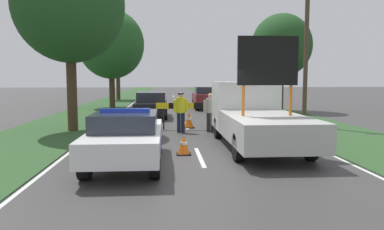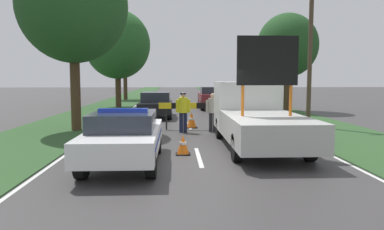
{
  "view_description": "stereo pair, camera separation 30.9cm",
  "coord_description": "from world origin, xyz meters",
  "px_view_note": "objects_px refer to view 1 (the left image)",
  "views": [
    {
      "loc": [
        -0.98,
        -9.87,
        2.28
      ],
      "look_at": [
        -0.14,
        1.89,
        1.1
      ],
      "focal_mm": 35.0,
      "sensor_mm": 36.0,
      "label": 1
    },
    {
      "loc": [
        -0.67,
        -9.88,
        2.28
      ],
      "look_at": [
        -0.14,
        1.89,
        1.1
      ],
      "focal_mm": 35.0,
      "sensor_mm": 36.0,
      "label": 2
    }
  ],
  "objects_px": {
    "roadside_tree_near_left": "(69,5)",
    "utility_pole": "(306,45)",
    "traffic_cone_centre_front": "(189,120)",
    "queued_car_sedan_black": "(151,105)",
    "road_barrier": "(194,107)",
    "traffic_cone_near_police": "(184,145)",
    "roadside_tree_mid_right": "(118,52)",
    "work_truck": "(254,115)",
    "pedestrian_civilian": "(210,109)",
    "roadside_tree_near_right": "(111,44)",
    "roadside_tree_mid_left": "(282,46)",
    "police_officer": "(181,109)",
    "queued_car_wagon_maroon": "(206,98)",
    "police_car": "(126,136)"
  },
  "relations": [
    {
      "from": "roadside_tree_near_left",
      "to": "utility_pole",
      "type": "xyz_separation_m",
      "value": [
        10.42,
        0.79,
        -1.49
      ]
    },
    {
      "from": "traffic_cone_centre_front",
      "to": "queued_car_sedan_black",
      "type": "height_order",
      "value": "queued_car_sedan_black"
    },
    {
      "from": "road_barrier",
      "to": "traffic_cone_near_police",
      "type": "xyz_separation_m",
      "value": [
        -0.71,
        -5.44,
        -0.69
      ]
    },
    {
      "from": "roadside_tree_mid_right",
      "to": "work_truck",
      "type": "bearing_deg",
      "value": -73.62
    },
    {
      "from": "pedestrian_civilian",
      "to": "roadside_tree_near_right",
      "type": "relative_size",
      "value": 0.22
    },
    {
      "from": "pedestrian_civilian",
      "to": "roadside_tree_mid_left",
      "type": "distance_m",
      "value": 11.82
    },
    {
      "from": "police_officer",
      "to": "road_barrier",
      "type": "bearing_deg",
      "value": -138.41
    },
    {
      "from": "traffic_cone_centre_front",
      "to": "roadside_tree_mid_right",
      "type": "distance_m",
      "value": 23.13
    },
    {
      "from": "police_officer",
      "to": "queued_car_sedan_black",
      "type": "bearing_deg",
      "value": -92.27
    },
    {
      "from": "work_truck",
      "to": "roadside_tree_near_right",
      "type": "relative_size",
      "value": 0.85
    },
    {
      "from": "queued_car_wagon_maroon",
      "to": "roadside_tree_mid_left",
      "type": "relative_size",
      "value": 0.6
    },
    {
      "from": "police_officer",
      "to": "roadside_tree_near_right",
      "type": "height_order",
      "value": "roadside_tree_near_right"
    },
    {
      "from": "road_barrier",
      "to": "work_truck",
      "type": "bearing_deg",
      "value": -65.03
    },
    {
      "from": "roadside_tree_near_left",
      "to": "utility_pole",
      "type": "bearing_deg",
      "value": 4.35
    },
    {
      "from": "queued_car_wagon_maroon",
      "to": "utility_pole",
      "type": "distance_m",
      "value": 11.16
    },
    {
      "from": "pedestrian_civilian",
      "to": "traffic_cone_near_police",
      "type": "distance_m",
      "value": 4.8
    },
    {
      "from": "police_officer",
      "to": "roadside_tree_near_left",
      "type": "bearing_deg",
      "value": -24.61
    },
    {
      "from": "queued_car_sedan_black",
      "to": "roadside_tree_near_right",
      "type": "relative_size",
      "value": 0.58
    },
    {
      "from": "traffic_cone_near_police",
      "to": "traffic_cone_centre_front",
      "type": "height_order",
      "value": "traffic_cone_centre_front"
    },
    {
      "from": "pedestrian_civilian",
      "to": "work_truck",
      "type": "bearing_deg",
      "value": -84.63
    },
    {
      "from": "queued_car_wagon_maroon",
      "to": "roadside_tree_mid_left",
      "type": "distance_m",
      "value": 6.43
    },
    {
      "from": "traffic_cone_centre_front",
      "to": "queued_car_sedan_black",
      "type": "distance_m",
      "value": 4.98
    },
    {
      "from": "roadside_tree_mid_right",
      "to": "roadside_tree_near_left",
      "type": "bearing_deg",
      "value": -87.81
    },
    {
      "from": "queued_car_sedan_black",
      "to": "utility_pole",
      "type": "height_order",
      "value": "utility_pole"
    },
    {
      "from": "pedestrian_civilian",
      "to": "queued_car_wagon_maroon",
      "type": "bearing_deg",
      "value": 71.1
    },
    {
      "from": "pedestrian_civilian",
      "to": "utility_pole",
      "type": "xyz_separation_m",
      "value": [
        4.59,
        1.46,
        2.82
      ]
    },
    {
      "from": "queued_car_wagon_maroon",
      "to": "roadside_tree_mid_left",
      "type": "xyz_separation_m",
      "value": [
        4.93,
        -2.05,
        3.59
      ]
    },
    {
      "from": "police_car",
      "to": "traffic_cone_centre_front",
      "type": "distance_m",
      "value": 7.49
    },
    {
      "from": "roadside_tree_near_right",
      "to": "queued_car_sedan_black",
      "type": "bearing_deg",
      "value": -65.89
    },
    {
      "from": "police_car",
      "to": "roadside_tree_near_left",
      "type": "relative_size",
      "value": 0.6
    },
    {
      "from": "pedestrian_civilian",
      "to": "roadside_tree_mid_right",
      "type": "relative_size",
      "value": 0.23
    },
    {
      "from": "queued_car_sedan_black",
      "to": "pedestrian_civilian",
      "type": "bearing_deg",
      "value": 113.98
    },
    {
      "from": "queued_car_sedan_black",
      "to": "roadside_tree_near_left",
      "type": "xyz_separation_m",
      "value": [
        -3.15,
        -5.36,
        4.52
      ]
    },
    {
      "from": "roadside_tree_mid_left",
      "to": "queued_car_wagon_maroon",
      "type": "bearing_deg",
      "value": 157.43
    },
    {
      "from": "roadside_tree_mid_left",
      "to": "work_truck",
      "type": "bearing_deg",
      "value": -110.89
    },
    {
      "from": "pedestrian_civilian",
      "to": "roadside_tree_near_right",
      "type": "xyz_separation_m",
      "value": [
        -5.91,
        13.23,
        3.8
      ]
    },
    {
      "from": "roadside_tree_near_left",
      "to": "roadside_tree_near_right",
      "type": "bearing_deg",
      "value": 90.35
    },
    {
      "from": "queued_car_sedan_black",
      "to": "queued_car_wagon_maroon",
      "type": "bearing_deg",
      "value": -123.69
    },
    {
      "from": "traffic_cone_near_police",
      "to": "roadside_tree_near_left",
      "type": "height_order",
      "value": "roadside_tree_near_left"
    },
    {
      "from": "police_officer",
      "to": "traffic_cone_near_police",
      "type": "xyz_separation_m",
      "value": [
        -0.1,
        -4.5,
        -0.7
      ]
    },
    {
      "from": "queued_car_wagon_maroon",
      "to": "roadside_tree_near_left",
      "type": "xyz_separation_m",
      "value": [
        -6.88,
        -10.96,
        4.43
      ]
    },
    {
      "from": "pedestrian_civilian",
      "to": "roadside_tree_near_left",
      "type": "bearing_deg",
      "value": 159.72
    },
    {
      "from": "police_car",
      "to": "roadside_tree_near_right",
      "type": "bearing_deg",
      "value": 99.69
    },
    {
      "from": "roadside_tree_mid_left",
      "to": "roadside_tree_mid_right",
      "type": "height_order",
      "value": "roadside_tree_mid_right"
    },
    {
      "from": "work_truck",
      "to": "pedestrian_civilian",
      "type": "relative_size",
      "value": 3.81
    },
    {
      "from": "traffic_cone_near_police",
      "to": "road_barrier",
      "type": "bearing_deg",
      "value": 82.58
    },
    {
      "from": "police_car",
      "to": "utility_pole",
      "type": "distance_m",
      "value": 10.85
    },
    {
      "from": "utility_pole",
      "to": "roadside_tree_mid_right",
      "type": "bearing_deg",
      "value": 117.29
    },
    {
      "from": "roadside_tree_mid_right",
      "to": "queued_car_wagon_maroon",
      "type": "bearing_deg",
      "value": -56.5
    },
    {
      "from": "work_truck",
      "to": "police_officer",
      "type": "distance_m",
      "value": 3.92
    }
  ]
}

